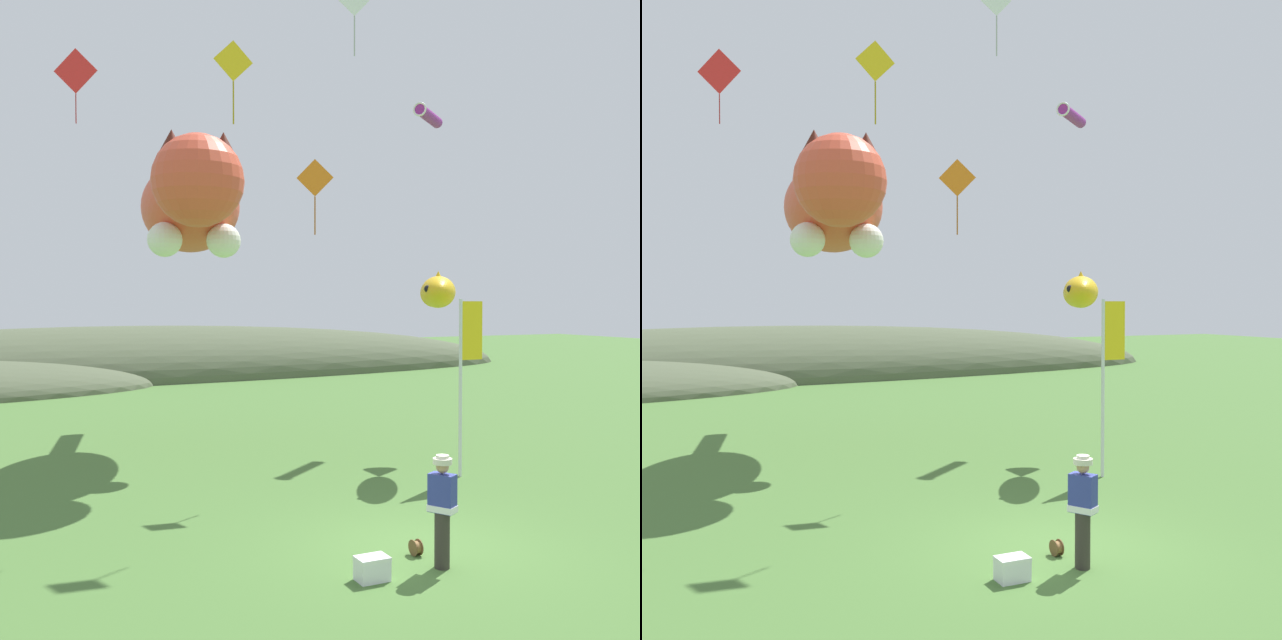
{
  "view_description": "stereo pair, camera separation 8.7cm",
  "coord_description": "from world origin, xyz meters",
  "views": [
    {
      "loc": [
        -6.54,
        -10.08,
        4.17
      ],
      "look_at": [
        0.0,
        4.0,
        3.77
      ],
      "focal_mm": 40.0,
      "sensor_mm": 36.0,
      "label": 1
    },
    {
      "loc": [
        -6.46,
        -10.12,
        4.17
      ],
      "look_at": [
        0.0,
        4.0,
        3.77
      ],
      "focal_mm": 40.0,
      "sensor_mm": 36.0,
      "label": 2
    }
  ],
  "objects": [
    {
      "name": "distant_hill_ridge",
      "position": [
        -2.46,
        29.57,
        0.0
      ],
      "size": [
        50.78,
        14.7,
        5.61
      ],
      "color": "#4C563D",
      "rests_on": "ground"
    },
    {
      "name": "kite_diamond_orange",
      "position": [
        0.45,
        5.24,
        7.06
      ],
      "size": [
        0.77,
        0.46,
        1.78
      ],
      "color": "orange"
    },
    {
      "name": "picnic_cooler",
      "position": [
        -1.4,
        -0.86,
        0.18
      ],
      "size": [
        0.49,
        0.33,
        0.36
      ],
      "color": "white",
      "rests_on": "ground"
    },
    {
      "name": "ground_plane",
      "position": [
        0.0,
        0.0,
        0.0
      ],
      "size": [
        120.0,
        120.0,
        0.0
      ],
      "primitive_type": "plane",
      "color": "#477033"
    },
    {
      "name": "kite_giant_cat",
      "position": [
        -1.41,
        9.42,
        6.84
      ],
      "size": [
        3.77,
        9.72,
        2.98
      ],
      "color": "#E04C33"
    },
    {
      "name": "kite_tube_streamer",
      "position": [
        6.21,
        9.17,
        10.09
      ],
      "size": [
        1.72,
        1.5,
        0.44
      ],
      "color": "#8C268C"
    },
    {
      "name": "kite_fish_windsock",
      "position": [
        3.95,
        5.3,
        4.42
      ],
      "size": [
        2.3,
        3.02,
        0.93
      ],
      "color": "gold"
    },
    {
      "name": "kite_diamond_gold",
      "position": [
        -1.83,
        4.41,
        9.21
      ],
      "size": [
        0.86,
        0.06,
        1.76
      ],
      "color": "yellow"
    },
    {
      "name": "kite_spool",
      "position": [
        -0.24,
        -0.25,
        0.13
      ],
      "size": [
        0.13,
        0.27,
        0.27
      ],
      "color": "olive",
      "rests_on": "ground"
    },
    {
      "name": "kite_diamond_red",
      "position": [
        -4.11,
        12.67,
        11.11
      ],
      "size": [
        1.2,
        0.67,
        2.26
      ],
      "color": "red"
    },
    {
      "name": "festival_banner_pole",
      "position": [
        3.75,
        3.81,
        2.77
      ],
      "size": [
        0.66,
        0.08,
        4.23
      ],
      "color": "silver",
      "rests_on": "ground"
    },
    {
      "name": "festival_attendant",
      "position": [
        -0.16,
        -0.88,
        0.95
      ],
      "size": [
        0.43,
        0.49,
        1.77
      ],
      "color": "#332D28",
      "rests_on": "ground"
    }
  ]
}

